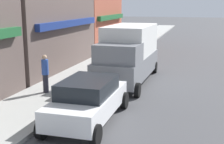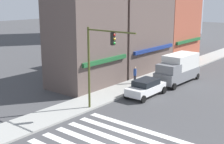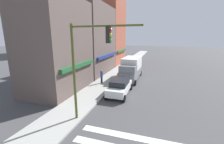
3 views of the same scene
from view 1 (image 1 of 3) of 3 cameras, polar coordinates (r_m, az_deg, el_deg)
sedan_white at (r=11.28m, az=-4.37°, el=-5.02°), size 4.41×2.02×1.59m
box_truck_grey at (r=16.94m, az=2.98°, el=3.50°), size 6.26×2.42×3.04m
pedestrian_blue_shirt at (r=14.72m, az=-12.11°, el=-0.18°), size 0.32×0.32×1.77m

